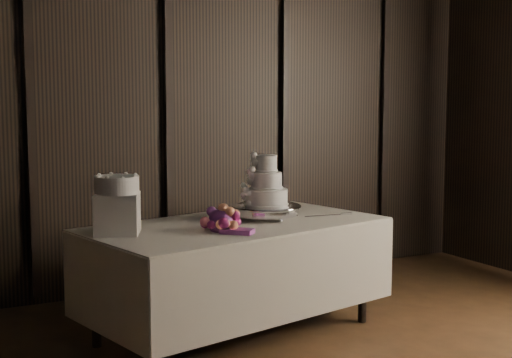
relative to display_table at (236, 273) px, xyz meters
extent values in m
cube|color=black|center=(0.02, 1.36, 1.08)|extent=(6.04, 0.04, 3.04)
cube|color=beige|center=(0.00, 0.00, 0.34)|extent=(2.16, 1.44, 0.01)
cube|color=white|center=(0.00, 0.00, -0.06)|extent=(1.98, 1.29, 0.71)
cylinder|color=silver|center=(0.27, 0.08, 0.39)|extent=(0.58, 0.58, 0.09)
cylinder|color=white|center=(0.27, 0.08, 0.49)|extent=(0.29, 0.29, 0.12)
cylinder|color=white|center=(0.27, 0.08, 0.61)|extent=(0.21, 0.21, 0.12)
cylinder|color=white|center=(0.27, 0.08, 0.73)|extent=(0.15, 0.15, 0.12)
cube|color=white|center=(-0.81, 0.00, 0.47)|extent=(0.34, 0.34, 0.25)
cylinder|color=white|center=(-0.81, 0.00, 0.65)|extent=(0.29, 0.29, 0.11)
cube|color=silver|center=(0.66, -0.04, 0.35)|extent=(0.37, 0.07, 0.01)
camera|label=1|loc=(-2.04, -4.23, 1.17)|focal=50.00mm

